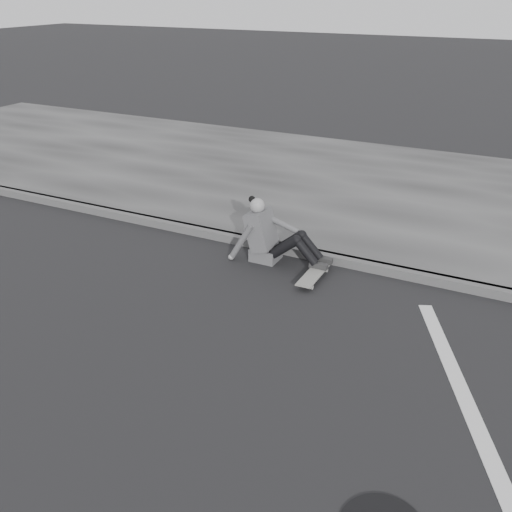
% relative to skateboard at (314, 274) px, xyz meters
% --- Properties ---
extents(ground, '(80.00, 80.00, 0.00)m').
position_rel_skateboard_xyz_m(ground, '(-0.14, -2.02, -0.07)').
color(ground, black).
rests_on(ground, ground).
extents(curb, '(24.00, 0.16, 0.12)m').
position_rel_skateboard_xyz_m(curb, '(-0.14, 0.56, -0.01)').
color(curb, '#474747').
rests_on(curb, ground).
extents(sidewalk, '(24.00, 6.00, 0.12)m').
position_rel_skateboard_xyz_m(sidewalk, '(-0.14, 3.58, -0.01)').
color(sidewalk, '#393939').
rests_on(sidewalk, ground).
extents(skateboard, '(0.20, 0.78, 0.09)m').
position_rel_skateboard_xyz_m(skateboard, '(0.00, 0.00, 0.00)').
color(skateboard, gray).
rests_on(skateboard, ground).
extents(seated_woman, '(1.38, 0.46, 0.88)m').
position_rel_skateboard_xyz_m(seated_woman, '(-0.73, 0.25, 0.29)').
color(seated_woman, '#49494C').
rests_on(seated_woman, ground).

